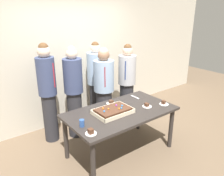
{
  "coord_description": "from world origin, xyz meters",
  "views": [
    {
      "loc": [
        -2.03,
        -2.46,
        2.28
      ],
      "look_at": [
        -0.06,
        0.15,
        1.11
      ],
      "focal_mm": 35.87,
      "sensor_mm": 36.0,
      "label": 1
    }
  ],
  "objects": [
    {
      "name": "drink_cup_nearest",
      "position": [
        -0.73,
        -0.06,
        0.81
      ],
      "size": [
        0.07,
        0.07,
        0.1
      ],
      "primitive_type": "cylinder",
      "color": "#2D5199",
      "rests_on": "party_table"
    },
    {
      "name": "person_green_shirt_behind",
      "position": [
        0.34,
        1.22,
        0.86
      ],
      "size": [
        0.35,
        0.35,
        1.67
      ],
      "rotation": [
        0.0,
        0.0,
        -1.95
      ],
      "color": "#28282D",
      "rests_on": "ground_plane"
    },
    {
      "name": "person_striped_tie_right",
      "position": [
        0.88,
        0.88,
        0.83
      ],
      "size": [
        0.36,
        0.36,
        1.62
      ],
      "rotation": [
        0.0,
        0.0,
        -2.44
      ],
      "color": "#28282D",
      "rests_on": "ground_plane"
    },
    {
      "name": "party_table",
      "position": [
        0.0,
        0.0,
        0.67
      ],
      "size": [
        1.72,
        0.95,
        0.76
      ],
      "color": "#2D2826",
      "rests_on": "ground_plane"
    },
    {
      "name": "plated_slice_far_right",
      "position": [
        -0.74,
        -0.3,
        0.79
      ],
      "size": [
        0.15,
        0.15,
        0.08
      ],
      "color": "white",
      "rests_on": "party_table"
    },
    {
      "name": "plated_slice_near_left",
      "position": [
        0.04,
        0.31,
        0.78
      ],
      "size": [
        0.15,
        0.15,
        0.06
      ],
      "color": "white",
      "rests_on": "party_table"
    },
    {
      "name": "plated_slice_near_right",
      "position": [
        0.44,
        -0.14,
        0.78
      ],
      "size": [
        0.15,
        0.15,
        0.06
      ],
      "color": "white",
      "rests_on": "party_table"
    },
    {
      "name": "person_far_right_suit",
      "position": [
        -0.32,
        0.93,
        0.88
      ],
      "size": [
        0.33,
        0.33,
        1.69
      ],
      "rotation": [
        0.0,
        0.0,
        -1.38
      ],
      "color": "#28282D",
      "rests_on": "ground_plane"
    },
    {
      "name": "interior_back_panel",
      "position": [
        0.0,
        1.6,
        1.5
      ],
      "size": [
        8.0,
        0.12,
        3.0
      ],
      "primitive_type": "cube",
      "color": "beige",
      "rests_on": "ground_plane"
    },
    {
      "name": "person_serving_front",
      "position": [
        -0.75,
        1.06,
        0.94
      ],
      "size": [
        0.31,
        0.31,
        1.77
      ],
      "rotation": [
        0.0,
        0.0,
        -1.05
      ],
      "color": "#28282D",
      "rests_on": "ground_plane"
    },
    {
      "name": "cake_server_utensil",
      "position": [
        0.56,
        0.28,
        0.76
      ],
      "size": [
        0.03,
        0.2,
        0.01
      ],
      "primitive_type": "cube",
      "color": "silver",
      "rests_on": "party_table"
    },
    {
      "name": "ground_plane",
      "position": [
        0.0,
        0.0,
        0.0
      ],
      "size": [
        12.0,
        12.0,
        0.0
      ],
      "primitive_type": "plane",
      "color": "brown"
    },
    {
      "name": "sheet_cake",
      "position": [
        -0.15,
        0.01,
        0.8
      ],
      "size": [
        0.58,
        0.4,
        0.1
      ],
      "color": "beige",
      "rests_on": "party_table"
    },
    {
      "name": "person_left_edge_reaching",
      "position": [
        0.23,
        0.78,
        0.84
      ],
      "size": [
        0.38,
        0.38,
        1.63
      ],
      "rotation": [
        0.0,
        0.0,
        -2.02
      ],
      "color": "#28282D",
      "rests_on": "ground_plane"
    },
    {
      "name": "plated_slice_far_left",
      "position": [
        0.73,
        -0.25,
        0.78
      ],
      "size": [
        0.15,
        0.15,
        0.07
      ],
      "color": "white",
      "rests_on": "party_table"
    }
  ]
}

